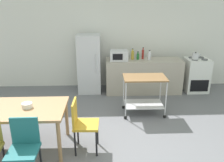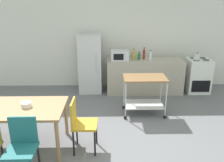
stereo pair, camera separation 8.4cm
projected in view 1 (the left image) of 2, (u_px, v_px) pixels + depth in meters
name	position (u px, v px, depth m)	size (l,w,h in m)	color
ground_plane	(115.00, 149.00, 3.97)	(12.00, 12.00, 0.00)	slate
back_wall	(109.00, 35.00, 6.52)	(8.40, 0.12, 2.90)	silver
kitchen_counter	(143.00, 76.00, 6.31)	(2.00, 0.64, 0.90)	#A89E8E
dining_table	(19.00, 112.00, 3.78)	(1.50, 0.90, 0.75)	#A37A51
chair_mustard	(82.00, 122.00, 3.78)	(0.41, 0.41, 0.89)	gold
chair_teal	(24.00, 146.00, 3.16)	(0.41, 0.41, 0.89)	#1E666B
stove_oven	(196.00, 75.00, 6.38)	(0.60, 0.61, 0.92)	white
refrigerator	(89.00, 64.00, 6.25)	(0.60, 0.63, 1.55)	silver
kitchen_cart	(144.00, 89.00, 5.03)	(0.91, 0.57, 0.85)	brown
microwave	(119.00, 55.00, 6.05)	(0.46, 0.35, 0.26)	silver
bottle_soy_sauce	(133.00, 55.00, 6.16)	(0.08, 0.08, 0.29)	gold
bottle_soda	(138.00, 56.00, 6.16)	(0.07, 0.07, 0.21)	#1E6628
bottle_sesame_oil	(143.00, 54.00, 6.19)	(0.06, 0.06, 0.31)	maroon
bottle_wine	(149.00, 56.00, 6.12)	(0.08, 0.08, 0.25)	silver
fruit_bowl	(27.00, 105.00, 3.75)	(0.17, 0.17, 0.08)	white
kettle	(195.00, 56.00, 6.10)	(0.24, 0.17, 0.19)	silver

